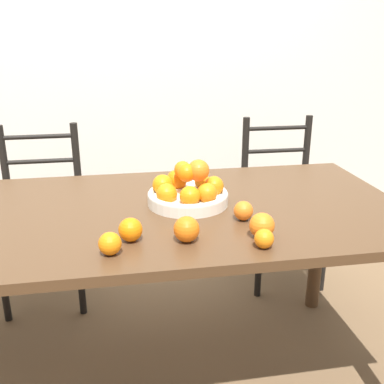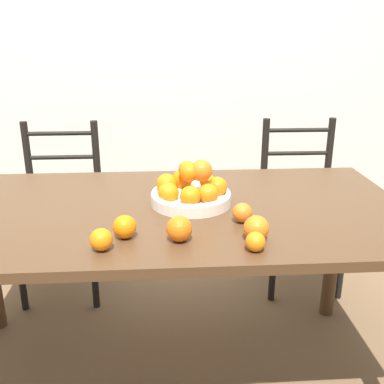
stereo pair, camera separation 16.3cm
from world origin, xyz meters
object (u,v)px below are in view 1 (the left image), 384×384
at_px(orange_loose_2, 110,244).
at_px(chair_right, 281,203).
at_px(chair_left, 43,218).
at_px(orange_loose_0, 187,229).
at_px(orange_loose_4, 264,239).
at_px(orange_loose_5, 243,211).
at_px(fruit_bowl, 188,191).
at_px(orange_loose_1, 130,230).
at_px(orange_loose_3, 262,225).

distance_m(orange_loose_2, chair_right, 1.50).
relative_size(orange_loose_2, chair_left, 0.07).
bearing_deg(orange_loose_0, orange_loose_4, -20.88).
distance_m(orange_loose_2, orange_loose_5, 0.50).
bearing_deg(chair_left, orange_loose_5, -47.25).
xyz_separation_m(orange_loose_2, orange_loose_4, (0.47, -0.04, -0.00)).
xyz_separation_m(orange_loose_2, orange_loose_5, (0.46, 0.19, -0.00)).
relative_size(chair_left, chair_right, 1.00).
height_order(orange_loose_2, chair_right, chair_right).
bearing_deg(chair_left, chair_right, 0.17).
height_order(orange_loose_2, orange_loose_4, orange_loose_2).
relative_size(orange_loose_4, chair_left, 0.06).
distance_m(orange_loose_0, chair_left, 1.27).
xyz_separation_m(orange_loose_0, chair_left, (-0.61, 1.05, -0.35)).
distance_m(fruit_bowl, orange_loose_0, 0.33).
bearing_deg(orange_loose_4, chair_right, 66.08).
bearing_deg(fruit_bowl, orange_loose_5, -48.44).
bearing_deg(chair_right, orange_loose_1, -130.97).
height_order(fruit_bowl, orange_loose_3, fruit_bowl).
xyz_separation_m(orange_loose_4, orange_loose_5, (-0.00, 0.22, 0.00)).
bearing_deg(fruit_bowl, orange_loose_2, -128.36).
distance_m(fruit_bowl, orange_loose_3, 0.39).
distance_m(orange_loose_3, orange_loose_4, 0.08).
xyz_separation_m(orange_loose_4, chair_right, (0.50, 1.14, -0.34)).
bearing_deg(orange_loose_2, orange_loose_5, 21.77).
distance_m(orange_loose_3, orange_loose_5, 0.15).
bearing_deg(orange_loose_0, orange_loose_2, -168.33).
bearing_deg(orange_loose_0, orange_loose_5, 31.14).
distance_m(fruit_bowl, orange_loose_4, 0.45).
relative_size(orange_loose_1, orange_loose_5, 1.11).
xyz_separation_m(fruit_bowl, orange_loose_0, (-0.06, -0.33, -0.01)).
height_order(orange_loose_4, orange_loose_5, orange_loose_5).
bearing_deg(fruit_bowl, orange_loose_4, -67.63).
distance_m(orange_loose_0, orange_loose_1, 0.18).
height_order(orange_loose_3, orange_loose_5, orange_loose_3).
relative_size(orange_loose_3, chair_right, 0.09).
relative_size(orange_loose_1, chair_left, 0.08).
bearing_deg(orange_loose_5, fruit_bowl, 131.56).
relative_size(orange_loose_3, orange_loose_5, 1.19).
bearing_deg(orange_loose_1, chair_left, 113.40).
distance_m(orange_loose_0, orange_loose_5, 0.26).
bearing_deg(orange_loose_3, orange_loose_4, -103.00).
distance_m(orange_loose_4, chair_left, 1.45).
distance_m(fruit_bowl, orange_loose_1, 0.37).
bearing_deg(orange_loose_3, fruit_bowl, 118.98).
xyz_separation_m(orange_loose_1, orange_loose_4, (0.40, -0.12, -0.01)).
height_order(fruit_bowl, orange_loose_1, fruit_bowl).
bearing_deg(orange_loose_3, orange_loose_2, -175.57).
xyz_separation_m(orange_loose_0, orange_loose_4, (0.23, -0.09, -0.01)).
xyz_separation_m(orange_loose_3, chair_left, (-0.86, 1.06, -0.35)).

